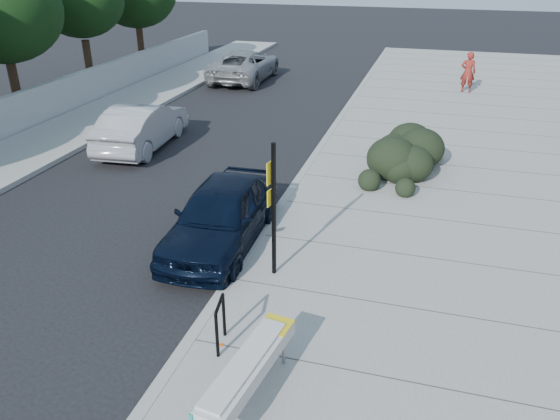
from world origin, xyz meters
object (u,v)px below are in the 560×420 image
at_px(bench, 249,368).
at_px(bike_rack, 220,320).
at_px(sedan_navy, 221,215).
at_px(pedestrian, 468,72).
at_px(wagon_silver, 142,126).
at_px(sign_post, 273,203).
at_px(suv_silver, 245,65).

height_order(bench, bike_rack, bike_rack).
bearing_deg(sedan_navy, pedestrian, 69.57).
height_order(sedan_navy, wagon_silver, wagon_silver).
distance_m(sign_post, sedan_navy, 2.17).
xyz_separation_m(bike_rack, suv_silver, (-6.78, 20.34, 0.10)).
bearing_deg(wagon_silver, suv_silver, -93.77).
xyz_separation_m(sedan_navy, suv_silver, (-5.38, 16.76, 0.01)).
relative_size(bike_rack, wagon_silver, 0.19).
xyz_separation_m(wagon_silver, suv_silver, (-0.18, 11.06, 0.01)).
bearing_deg(pedestrian, bench, 82.90).
bearing_deg(sign_post, pedestrian, 89.21).
xyz_separation_m(bike_rack, wagon_silver, (-6.60, 9.28, 0.09)).
xyz_separation_m(bike_rack, sedan_navy, (-1.40, 3.58, 0.08)).
bearing_deg(sign_post, sedan_navy, 157.31).
bearing_deg(pedestrian, bike_rack, 80.12).
height_order(sedan_navy, suv_silver, suv_silver).
distance_m(bench, sedan_navy, 5.11).
distance_m(wagon_silver, suv_silver, 11.06).
relative_size(bench, wagon_silver, 0.52).
xyz_separation_m(sign_post, suv_silver, (-6.96, 17.87, -0.98)).
xyz_separation_m(sedan_navy, wagon_silver, (-5.20, 5.70, 0.00)).
bearing_deg(bike_rack, sedan_navy, 101.75).
bearing_deg(pedestrian, suv_silver, 1.52).
bearing_deg(sedan_navy, suv_silver, 106.27).
bearing_deg(wagon_silver, bike_rack, 120.72).
distance_m(sign_post, wagon_silver, 9.66).
relative_size(sign_post, suv_silver, 0.51).
bearing_deg(sign_post, bench, -66.82).
relative_size(bench, suv_silver, 0.43).
bearing_deg(bike_rack, wagon_silver, 115.80).
bearing_deg(bike_rack, bench, -59.26).
xyz_separation_m(bike_rack, sign_post, (0.18, 2.47, 1.08)).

